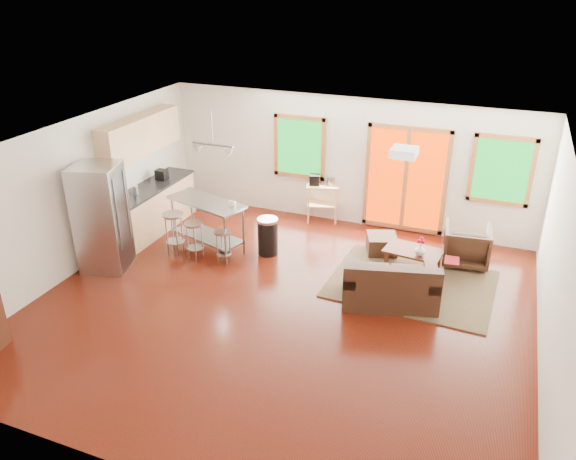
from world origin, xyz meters
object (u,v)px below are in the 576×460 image
at_px(rug, 412,284).
at_px(refrigerator, 102,218).
at_px(ottoman, 382,244).
at_px(kitchen_cart, 322,190).
at_px(loveseat, 390,286).
at_px(coffee_table, 413,253).
at_px(island, 207,216).
at_px(armchair, 467,243).

xyz_separation_m(rug, refrigerator, (-5.13, -1.35, 0.93)).
xyz_separation_m(ottoman, kitchen_cart, (-1.51, 0.98, 0.51)).
relative_size(rug, ottoman, 4.98).
bearing_deg(kitchen_cart, loveseat, -52.45).
relative_size(loveseat, kitchen_cart, 1.62).
relative_size(coffee_table, island, 0.63).
distance_m(rug, loveseat, 0.80).
bearing_deg(refrigerator, rug, -1.61).
xyz_separation_m(rug, coffee_table, (-0.09, 0.51, 0.32)).
relative_size(ottoman, island, 0.32).
xyz_separation_m(loveseat, armchair, (0.97, 1.79, 0.09)).
bearing_deg(ottoman, rug, -51.72).
height_order(loveseat, refrigerator, refrigerator).
distance_m(loveseat, ottoman, 1.73).
relative_size(loveseat, armchair, 2.04).
xyz_separation_m(rug, loveseat, (-0.24, -0.71, 0.30)).
bearing_deg(refrigerator, loveseat, -8.89).
distance_m(loveseat, armchair, 2.04).
bearing_deg(island, armchair, 14.15).
distance_m(loveseat, refrigerator, 4.98).
height_order(coffee_table, kitchen_cart, kitchen_cart).
bearing_deg(rug, armchair, 55.83).
bearing_deg(coffee_table, kitchen_cart, 147.01).
bearing_deg(kitchen_cart, island, -128.37).
bearing_deg(loveseat, coffee_table, 68.67).
height_order(rug, loveseat, loveseat).
distance_m(coffee_table, island, 3.78).
bearing_deg(rug, island, -179.05).
bearing_deg(ottoman, loveseat, -72.99).
bearing_deg(armchair, rug, 49.47).
xyz_separation_m(armchair, kitchen_cart, (-2.99, 0.83, 0.29)).
bearing_deg(loveseat, ottoman, 92.33).
xyz_separation_m(loveseat, coffee_table, (0.14, 1.22, 0.02)).
relative_size(loveseat, coffee_table, 1.58).
relative_size(rug, kitchen_cart, 2.62).
relative_size(armchair, island, 0.49).
relative_size(rug, refrigerator, 1.39).
bearing_deg(island, coffee_table, 8.80).
xyz_separation_m(armchair, island, (-4.56, -1.15, 0.26)).
xyz_separation_m(ottoman, refrigerator, (-4.39, -2.28, 0.77)).
height_order(coffee_table, ottoman, coffee_table).
height_order(rug, kitchen_cart, kitchen_cart).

